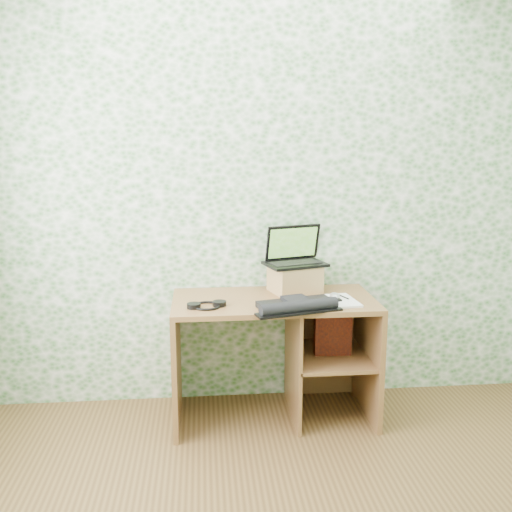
{
  "coord_description": "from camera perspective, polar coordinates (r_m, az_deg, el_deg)",
  "views": [
    {
      "loc": [
        -0.42,
        -1.79,
        1.69
      ],
      "look_at": [
        -0.11,
        1.39,
        1.02
      ],
      "focal_mm": 40.0,
      "sensor_mm": 36.0,
      "label": 1
    }
  ],
  "objects": [
    {
      "name": "red_box",
      "position": [
        3.52,
        7.69,
        -7.66
      ],
      "size": [
        0.23,
        0.08,
        0.27
      ],
      "primitive_type": "cube",
      "rotation": [
        0.0,
        0.0,
        -0.05
      ],
      "color": "maroon",
      "rests_on": "desk"
    },
    {
      "name": "headphones",
      "position": [
        3.24,
        -4.95,
        -4.93
      ],
      "size": [
        0.22,
        0.19,
        0.03
      ],
      "rotation": [
        0.0,
        0.0,
        0.21
      ],
      "color": "black",
      "rests_on": "desk"
    },
    {
      "name": "notepad",
      "position": [
        3.36,
        8.3,
        -4.46
      ],
      "size": [
        0.22,
        0.29,
        0.01
      ],
      "primitive_type": "cube",
      "rotation": [
        0.0,
        0.0,
        0.12
      ],
      "color": "white",
      "rests_on": "desk"
    },
    {
      "name": "desk",
      "position": [
        3.51,
        2.99,
        -8.35
      ],
      "size": [
        1.2,
        0.6,
        0.75
      ],
      "color": "brown",
      "rests_on": "floor"
    },
    {
      "name": "laptop",
      "position": [
        3.54,
        3.85,
        0.09
      ],
      "size": [
        0.41,
        0.35,
        0.24
      ],
      "rotation": [
        0.0,
        0.0,
        0.29
      ],
      "color": "black",
      "rests_on": "riser"
    },
    {
      "name": "pen",
      "position": [
        3.42,
        8.64,
        -4.0
      ],
      "size": [
        0.05,
        0.12,
        0.01
      ],
      "primitive_type": "cylinder",
      "rotation": [
        1.57,
        0.0,
        0.37
      ],
      "color": "black",
      "rests_on": "notepad"
    },
    {
      "name": "riser",
      "position": [
        3.53,
        3.92,
        -2.27
      ],
      "size": [
        0.34,
        0.31,
        0.17
      ],
      "primitive_type": "cube",
      "rotation": [
        0.0,
        0.0,
        0.29
      ],
      "color": "#A07948",
      "rests_on": "desk"
    },
    {
      "name": "mouse",
      "position": [
        3.35,
        7.88,
        -4.11
      ],
      "size": [
        0.08,
        0.1,
        0.03
      ],
      "primitive_type": "ellipsoid",
      "rotation": [
        0.0,
        0.0,
        0.31
      ],
      "color": "silver",
      "rests_on": "notepad"
    },
    {
      "name": "keyboard",
      "position": [
        3.19,
        4.14,
        -4.93
      ],
      "size": [
        0.5,
        0.36,
        0.07
      ],
      "rotation": [
        0.0,
        0.0,
        0.26
      ],
      "color": "black",
      "rests_on": "desk"
    },
    {
      "name": "wall_back",
      "position": [
        3.59,
        1.23,
        5.54
      ],
      "size": [
        3.5,
        0.0,
        3.5
      ],
      "primitive_type": "plane",
      "rotation": [
        1.57,
        0.0,
        0.0
      ],
      "color": "white",
      "rests_on": "ground"
    }
  ]
}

